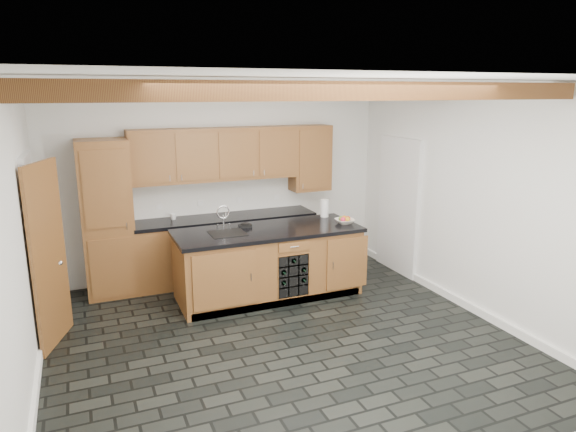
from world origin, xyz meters
The scene contains 10 objects.
ground centered at (0.00, 0.00, 0.00)m, with size 5.00×5.00×0.00m, color black.
room_shell centered at (-0.09, 0.53, 1.53)m, with size 5.01×5.00×5.00m.
back_cabinetry centered at (-0.38, 2.24, 0.98)m, with size 3.65×0.62×2.20m.
island centered at (0.31, 1.28, 0.46)m, with size 2.48×0.96×0.93m.
faucet centered at (-0.25, 1.33, 0.96)m, with size 0.45×0.40×0.34m.
kitchen_scale centered at (0.05, 1.50, 0.96)m, with size 0.19×0.13×0.05m.
fruit_bowl centered at (1.38, 1.17, 0.96)m, with size 0.26×0.26×0.06m, color silver.
fruit_cluster centered at (1.38, 1.17, 1.00)m, with size 0.16×0.17×0.07m.
paper_towel centered at (1.30, 1.63, 1.06)m, with size 0.12×0.12×0.25m, color white.
mug centered at (-0.76, 2.29, 0.98)m, with size 0.10×0.10×0.09m, color white.
Camera 1 is at (-1.94, -4.84, 2.69)m, focal length 32.00 mm.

